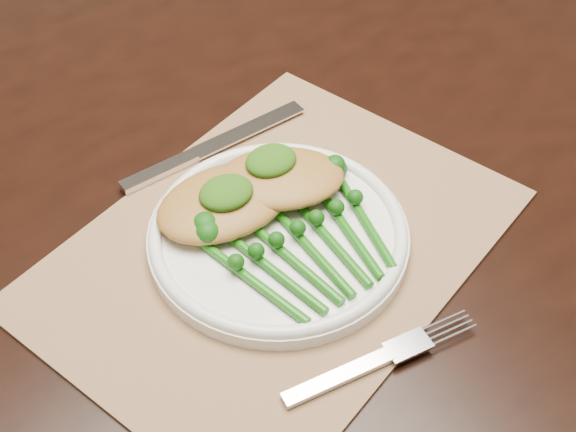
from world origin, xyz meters
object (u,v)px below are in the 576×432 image
dining_table (281,327)px  placemat (276,247)px  dinner_plate (278,234)px  chicken_fillet_left (225,202)px  broccolini_bundle (310,248)px

dining_table → placemat: bearing=-123.2°
dinner_plate → chicken_fillet_left: bearing=120.4°
broccolini_bundle → placemat: bearing=112.2°
dining_table → broccolini_bundle: size_ratio=9.07×
dinner_plate → chicken_fillet_left: chicken_fillet_left is taller
placemat → dinner_plate: dinner_plate is taller
placemat → broccolini_bundle: size_ratio=2.45×
chicken_fillet_left → broccolini_bundle: bearing=-65.0°
placemat → broccolini_bundle: broccolini_bundle is taller
dinner_plate → dining_table: bearing=58.2°
broccolini_bundle → chicken_fillet_left: bearing=111.5°
dinner_plate → chicken_fillet_left: (-0.03, 0.05, 0.02)m
dining_table → placemat: (-0.09, -0.15, 0.37)m
dining_table → dinner_plate: size_ratio=6.61×
dining_table → dinner_plate: bearing=-122.5°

